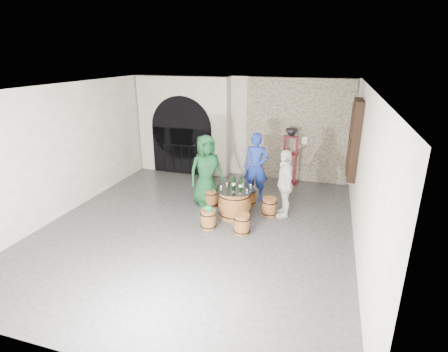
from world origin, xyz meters
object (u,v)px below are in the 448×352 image
(barrel_table, at_px, (235,203))
(barrel_stool_right, at_px, (269,207))
(wine_bottle_right, at_px, (234,182))
(corking_press, at_px, (290,153))
(barrel_stool_left, at_px, (211,198))
(barrel_stool_far, at_px, (249,196))
(person_white, at_px, (285,183))
(barrel_stool_near_left, at_px, (208,219))
(wine_bottle_center, at_px, (241,184))
(side_barrel, at_px, (207,170))
(person_green, at_px, (206,171))
(barrel_stool_near_right, at_px, (242,224))
(wine_bottle_left, at_px, (233,183))
(person_blue, at_px, (256,167))

(barrel_table, relative_size, barrel_stool_right, 2.08)
(wine_bottle_right, height_order, corking_press, corking_press)
(barrel_stool_left, height_order, barrel_stool_far, same)
(barrel_table, relative_size, person_white, 0.57)
(barrel_stool_left, xyz_separation_m, barrel_stool_near_left, (0.35, -1.21, 0.00))
(barrel_stool_right, distance_m, wine_bottle_center, 1.00)
(barrel_stool_near_left, xyz_separation_m, person_white, (1.57, 1.22, 0.62))
(side_barrel, bearing_deg, barrel_stool_right, -41.34)
(person_green, xyz_separation_m, wine_bottle_right, (0.87, -0.42, -0.07))
(barrel_stool_right, bearing_deg, barrel_stool_near_right, -111.32)
(person_white, distance_m, wine_bottle_right, 1.25)
(wine_bottle_center, xyz_separation_m, corking_press, (0.85, 2.75, 0.14))
(barrel_table, distance_m, barrel_stool_left, 0.89)
(wine_bottle_right, bearing_deg, barrel_stool_right, 13.46)
(wine_bottle_right, xyz_separation_m, corking_press, (1.05, 2.61, 0.14))
(person_green, height_order, corking_press, person_green)
(person_white, relative_size, wine_bottle_center, 5.25)
(barrel_table, relative_size, wine_bottle_right, 3.00)
(barrel_stool_left, bearing_deg, person_white, 0.11)
(barrel_stool_right, relative_size, person_green, 0.25)
(barrel_table, distance_m, barrel_stool_far, 0.89)
(wine_bottle_center, relative_size, wine_bottle_right, 1.00)
(barrel_table, height_order, corking_press, corking_press)
(barrel_stool_far, bearing_deg, wine_bottle_left, -105.07)
(corking_press, bearing_deg, barrel_stool_left, -120.61)
(barrel_stool_near_left, height_order, wine_bottle_left, wine_bottle_left)
(corking_press, bearing_deg, person_green, -124.18)
(person_white, bearing_deg, wine_bottle_right, -94.53)
(barrel_stool_far, distance_m, barrel_stool_near_right, 1.66)
(wine_bottle_center, bearing_deg, person_blue, 85.03)
(person_green, distance_m, person_white, 2.08)
(barrel_table, xyz_separation_m, wine_bottle_left, (-0.04, 0.03, 0.51))
(barrel_stool_far, distance_m, person_white, 1.23)
(wine_bottle_right, relative_size, corking_press, 0.19)
(barrel_stool_near_left, height_order, wine_bottle_center, wine_bottle_center)
(barrel_stool_near_left, height_order, side_barrel, side_barrel)
(barrel_stool_left, xyz_separation_m, wine_bottle_left, (0.72, -0.40, 0.65))
(side_barrel, bearing_deg, person_green, -70.97)
(corking_press, bearing_deg, barrel_table, -103.10)
(barrel_stool_right, xyz_separation_m, corking_press, (0.18, 2.40, 0.79))
(barrel_stool_right, xyz_separation_m, person_green, (-1.75, 0.21, 0.72))
(wine_bottle_center, distance_m, wine_bottle_right, 0.24)
(wine_bottle_left, bearing_deg, barrel_table, -39.27)
(barrel_stool_right, bearing_deg, barrel_stool_left, 175.60)
(barrel_stool_near_right, bearing_deg, person_blue, 93.66)
(barrel_stool_near_left, relative_size, wine_bottle_center, 1.44)
(barrel_stool_left, bearing_deg, person_green, 150.24)
(person_white, bearing_deg, barrel_table, -89.13)
(side_barrel, bearing_deg, barrel_stool_near_right, -58.51)
(barrel_stool_right, height_order, wine_bottle_right, wine_bottle_right)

